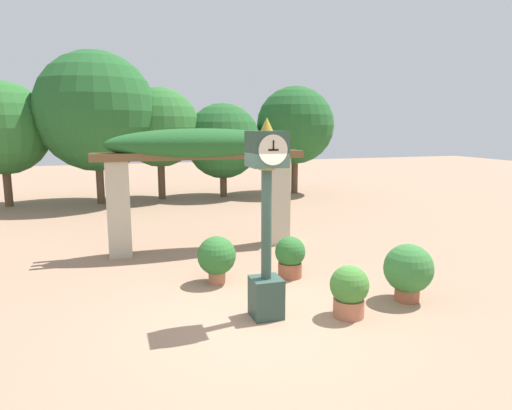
# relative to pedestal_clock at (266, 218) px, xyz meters

# --- Properties ---
(ground_plane) EXTENTS (60.00, 60.00, 0.00)m
(ground_plane) POSITION_rel_pedestal_clock_xyz_m (-0.15, -0.03, -1.53)
(ground_plane) COLOR #9E7A60
(pedestal_clock) EXTENTS (0.52, 0.56, 3.00)m
(pedestal_clock) POSITION_rel_pedestal_clock_xyz_m (0.00, 0.00, 0.00)
(pedestal_clock) COLOR #2D473D
(pedestal_clock) RESTS_ON ground
(pergola) EXTENTS (4.84, 1.09, 2.82)m
(pergola) POSITION_rel_pedestal_clock_xyz_m (-0.15, 4.12, 0.61)
(pergola) COLOR #BCB299
(pergola) RESTS_ON ground
(potted_plant_near_left) EXTENTS (0.81, 0.81, 0.97)m
(potted_plant_near_left) POSITION_rel_pedestal_clock_xyz_m (2.45, -0.12, -1.01)
(potted_plant_near_left) COLOR #9E563D
(potted_plant_near_left) RESTS_ON ground
(potted_plant_near_right) EXTENTS (0.72, 0.72, 0.89)m
(potted_plant_near_right) POSITION_rel_pedestal_clock_xyz_m (-0.37, 1.70, -1.03)
(potted_plant_near_right) COLOR #B26B4C
(potted_plant_near_right) RESTS_ON ground
(potted_plant_far_left) EXTENTS (0.58, 0.58, 0.80)m
(potted_plant_far_left) POSITION_rel_pedestal_clock_xyz_m (1.04, 1.60, -1.11)
(potted_plant_far_left) COLOR #9E563D
(potted_plant_far_left) RESTS_ON ground
(potted_plant_far_right) EXTENTS (0.60, 0.60, 0.80)m
(potted_plant_far_right) POSITION_rel_pedestal_clock_xyz_m (1.20, -0.38, -1.11)
(potted_plant_far_right) COLOR #B26B4C
(potted_plant_far_right) RESTS_ON ground
(tree_line) EXTENTS (14.38, 4.34, 5.56)m
(tree_line) POSITION_rel_pedestal_clock_xyz_m (-0.78, 11.85, 1.44)
(tree_line) COLOR brown
(tree_line) RESTS_ON ground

